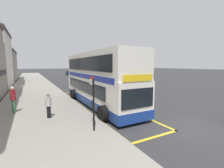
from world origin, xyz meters
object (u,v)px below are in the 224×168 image
parked_car_navy_behind (69,73)px  pedestrian_further_back (13,98)px  double_decker_bus (98,81)px  parked_car_maroon_distant (87,76)px  pedestrian_waiting_near_sign (49,105)px  bus_stop_sign (93,99)px

parked_car_navy_behind → pedestrian_further_back: size_ratio=2.30×
double_decker_bus → parked_car_navy_behind: double_decker_bus is taller
parked_car_maroon_distant → pedestrian_further_back: bearing=-121.7°
double_decker_bus → pedestrian_further_back: (-6.23, 0.16, -0.92)m
pedestrian_waiting_near_sign → pedestrian_further_back: (-2.02, 2.29, 0.17)m
double_decker_bus → parked_car_navy_behind: size_ratio=2.67×
double_decker_bus → pedestrian_waiting_near_sign: (-4.21, -2.13, -1.10)m
parked_car_navy_behind → pedestrian_further_back: 43.62m
parked_car_navy_behind → pedestrian_waiting_near_sign: size_ratio=2.73×
bus_stop_sign → parked_car_navy_behind: 47.82m
parked_car_navy_behind → double_decker_bus: bearing=79.0°
bus_stop_sign → double_decker_bus: bearing=64.6°
parked_car_maroon_distant → parked_car_navy_behind: same height
parked_car_maroon_distant → pedestrian_waiting_near_sign: bearing=-115.8°
pedestrian_waiting_near_sign → parked_car_navy_behind: bearing=75.5°
bus_stop_sign → parked_car_navy_behind: (9.56, 46.84, -0.92)m
parked_car_maroon_distant → parked_car_navy_behind: bearing=88.4°
parked_car_maroon_distant → pedestrian_further_back: (-13.42, -23.28, 0.34)m
parked_car_navy_behind → pedestrian_further_back: bearing=70.8°
bus_stop_sign → pedestrian_further_back: size_ratio=1.47×
double_decker_bus → parked_car_navy_behind: 42.31m
parked_car_navy_behind → pedestrian_waiting_near_sign: pedestrian_waiting_near_sign is taller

